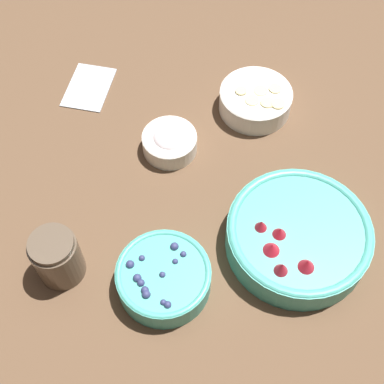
{
  "coord_description": "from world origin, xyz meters",
  "views": [
    {
      "loc": [
        -0.6,
        -0.01,
        0.87
      ],
      "look_at": [
        -0.08,
        -0.01,
        0.05
      ],
      "focal_mm": 50.0,
      "sensor_mm": 36.0,
      "label": 1
    }
  ],
  "objects_px": {
    "bowl_strawberries": "(298,235)",
    "bowl_bananas": "(256,99)",
    "jar_chocolate": "(58,258)",
    "bowl_blueberries": "(164,277)",
    "bowl_cream": "(170,141)"
  },
  "relations": [
    {
      "from": "bowl_strawberries",
      "to": "bowl_bananas",
      "type": "xyz_separation_m",
      "value": [
        0.33,
        0.05,
        -0.01
      ]
    },
    {
      "from": "bowl_strawberries",
      "to": "bowl_blueberries",
      "type": "distance_m",
      "value": 0.25
    },
    {
      "from": "bowl_blueberries",
      "to": "jar_chocolate",
      "type": "distance_m",
      "value": 0.18
    },
    {
      "from": "bowl_blueberries",
      "to": "jar_chocolate",
      "type": "bearing_deg",
      "value": 80.95
    },
    {
      "from": "bowl_blueberries",
      "to": "bowl_bananas",
      "type": "height_order",
      "value": "bowl_blueberries"
    },
    {
      "from": "bowl_cream",
      "to": "bowl_bananas",
      "type": "bearing_deg",
      "value": -58.95
    },
    {
      "from": "bowl_blueberries",
      "to": "bowl_cream",
      "type": "bearing_deg",
      "value": -0.86
    },
    {
      "from": "bowl_bananas",
      "to": "bowl_cream",
      "type": "bearing_deg",
      "value": 121.05
    },
    {
      "from": "bowl_strawberries",
      "to": "bowl_bananas",
      "type": "height_order",
      "value": "bowl_strawberries"
    },
    {
      "from": "bowl_bananas",
      "to": "bowl_strawberries",
      "type": "bearing_deg",
      "value": -170.92
    },
    {
      "from": "bowl_strawberries",
      "to": "jar_chocolate",
      "type": "relative_size",
      "value": 2.44
    },
    {
      "from": "bowl_blueberries",
      "to": "jar_chocolate",
      "type": "relative_size",
      "value": 1.54
    },
    {
      "from": "bowl_strawberries",
      "to": "jar_chocolate",
      "type": "bearing_deg",
      "value": 96.54
    },
    {
      "from": "bowl_cream",
      "to": "jar_chocolate",
      "type": "relative_size",
      "value": 1.05
    },
    {
      "from": "bowl_strawberries",
      "to": "bowl_bananas",
      "type": "bearing_deg",
      "value": 9.08
    }
  ]
}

